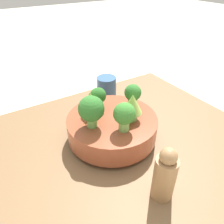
% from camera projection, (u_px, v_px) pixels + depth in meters
% --- Properties ---
extents(ground_plane, '(6.00, 6.00, 0.00)m').
position_uv_depth(ground_plane, '(121.00, 151.00, 0.68)').
color(ground_plane, beige).
extents(table, '(0.83, 0.70, 0.03)m').
position_uv_depth(table, '(121.00, 147.00, 0.67)').
color(table, brown).
rests_on(table, ground_plane).
extents(bowl, '(0.27, 0.27, 0.08)m').
position_uv_depth(bowl, '(112.00, 127.00, 0.66)').
color(bowl, brown).
rests_on(bowl, table).
extents(broccoli_floret_left, '(0.05, 0.05, 0.08)m').
position_uv_depth(broccoli_floret_left, '(133.00, 94.00, 0.65)').
color(broccoli_floret_left, '#6BA34C').
rests_on(broccoli_floret_left, bowl).
extents(romanesco_piece_far, '(0.06, 0.06, 0.08)m').
position_uv_depth(romanesco_piece_far, '(132.00, 105.00, 0.60)').
color(romanesco_piece_far, '#6BA34C').
rests_on(romanesco_piece_far, bowl).
extents(broccoli_floret_right, '(0.07, 0.07, 0.09)m').
position_uv_depth(broccoli_floret_right, '(91.00, 110.00, 0.57)').
color(broccoli_floret_right, '#6BA34C').
rests_on(broccoli_floret_right, bowl).
extents(romanesco_piece_near, '(0.05, 0.05, 0.08)m').
position_uv_depth(romanesco_piece_near, '(90.00, 101.00, 0.62)').
color(romanesco_piece_near, '#7AB256').
rests_on(romanesco_piece_near, bowl).
extents(broccoli_floret_back, '(0.06, 0.06, 0.08)m').
position_uv_depth(broccoli_floret_back, '(124.00, 115.00, 0.56)').
color(broccoli_floret_back, '#7AB256').
rests_on(broccoli_floret_back, bowl).
extents(broccoli_floret_front, '(0.05, 0.05, 0.07)m').
position_uv_depth(broccoli_floret_front, '(98.00, 97.00, 0.65)').
color(broccoli_floret_front, '#609347').
rests_on(broccoli_floret_front, bowl).
extents(cup, '(0.07, 0.07, 0.09)m').
position_uv_depth(cup, '(107.00, 89.00, 0.85)').
color(cup, '#33567F').
rests_on(cup, table).
extents(pepper_mill, '(0.05, 0.05, 0.14)m').
position_uv_depth(pepper_mill, '(165.00, 175.00, 0.48)').
color(pepper_mill, '#997047').
rests_on(pepper_mill, table).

